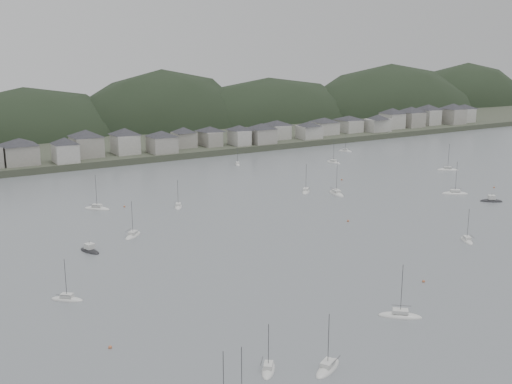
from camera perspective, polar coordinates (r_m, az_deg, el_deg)
ground at (r=150.58m, az=15.03°, el=-7.93°), size 900.00×900.00×0.00m
far_shore_land at (r=407.63m, az=-16.23°, el=5.56°), size 900.00×250.00×3.00m
forested_ridge at (r=386.42m, az=-14.42°, el=3.34°), size 851.55×103.94×102.57m
waterfront_town at (r=321.85m, az=-2.24°, el=5.39°), size 451.48×28.46×12.92m
moored_fleet at (r=188.24m, az=2.52°, el=-3.09°), size 239.44×177.47×13.33m
motor_launch_near at (r=231.95m, az=20.60°, el=-0.74°), size 7.69×6.87×3.83m
motor_launch_far at (r=171.58m, az=-14.88°, el=-5.16°), size 4.91×7.90×3.79m
mooring_buoys at (r=187.27m, az=4.41°, el=-3.21°), size 174.02×135.19×0.70m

